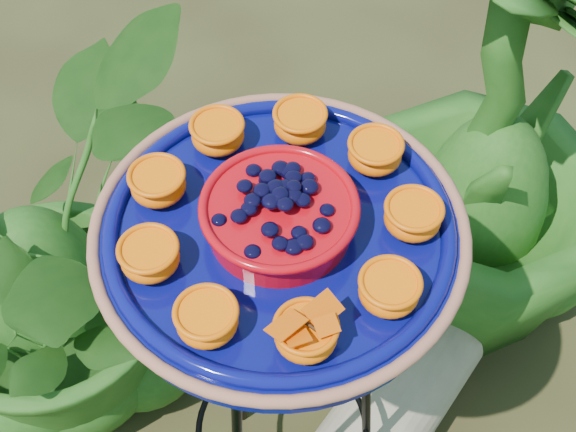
% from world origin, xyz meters
% --- Properties ---
extents(tripod_stand, '(0.36, 0.38, 0.92)m').
position_xyz_m(tripod_stand, '(-0.09, 0.14, 0.56)').
color(tripod_stand, black).
rests_on(tripod_stand, ground).
extents(feeder_dish, '(0.50, 0.50, 0.11)m').
position_xyz_m(feeder_dish, '(-0.09, 0.14, 0.97)').
color(feeder_dish, '#080B5E').
rests_on(feeder_dish, tripod_stand).
extents(shrub_back_left, '(0.98, 1.02, 0.87)m').
position_xyz_m(shrub_back_left, '(-0.42, 0.64, 0.43)').
color(shrub_back_left, '#1D4F15').
rests_on(shrub_back_left, ground).
extents(shrub_back_right, '(0.81, 0.81, 1.07)m').
position_xyz_m(shrub_back_right, '(0.54, 0.41, 0.54)').
color(shrub_back_right, '#1D4F15').
rests_on(shrub_back_right, ground).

